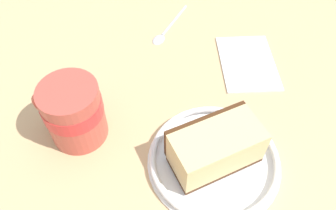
{
  "coord_description": "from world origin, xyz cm",
  "views": [
    {
      "loc": [
        -22.95,
        14.55,
        41.32
      ],
      "look_at": [
        3.96,
        0.19,
        3.0
      ],
      "focal_mm": 36.32,
      "sensor_mm": 36.0,
      "label": 1
    }
  ],
  "objects": [
    {
      "name": "small_plate",
      "position": [
        -5.75,
        -1.69,
        0.79
      ],
      "size": [
        18.12,
        18.12,
        1.6
      ],
      "color": "white",
      "rests_on": "ground_plane"
    },
    {
      "name": "teaspoon",
      "position": [
        21.65,
        -8.46,
        0.35
      ],
      "size": [
        8.44,
        11.49,
        0.8
      ],
      "color": "silver",
      "rests_on": "ground_plane"
    },
    {
      "name": "ground_plane",
      "position": [
        0.0,
        0.0,
        -1.86
      ],
      "size": [
        131.27,
        131.27,
        3.71
      ],
      "primitive_type": "cube",
      "color": "tan"
    },
    {
      "name": "cake_slice",
      "position": [
        -5.48,
        -1.7,
        3.66
      ],
      "size": [
        6.93,
        11.93,
        5.84
      ],
      "color": "#472814",
      "rests_on": "small_plate"
    },
    {
      "name": "tea_mug",
      "position": [
        7.66,
        12.75,
        5.0
      ],
      "size": [
        9.01,
        8.86,
        9.33
      ],
      "color": "#BF4C3F",
      "rests_on": "ground_plane"
    },
    {
      "name": "folded_napkin",
      "position": [
        7.71,
        -17.36,
        0.3
      ],
      "size": [
        15.99,
        13.94,
        0.6
      ],
      "primitive_type": "cube",
      "rotation": [
        0.0,
        0.0,
        -0.44
      ],
      "color": "white",
      "rests_on": "ground_plane"
    }
  ]
}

